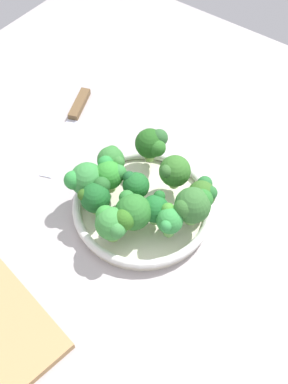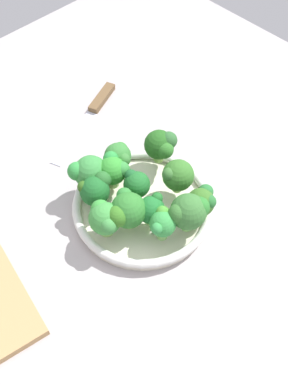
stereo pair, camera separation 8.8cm
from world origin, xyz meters
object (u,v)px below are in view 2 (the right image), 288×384
broccoli_floret_3 (151,209)px  broccoli_floret_8 (113,170)px  broccoli_floret_0 (161,145)px  broccoli_floret_12 (126,211)px  broccoli_floret_1 (91,172)px  broccoli_floret_11 (202,202)px  bowl (144,206)px  broccoli_floret_2 (119,156)px  broccoli_floret_6 (95,190)px  knife (93,111)px  broccoli_floret_4 (177,176)px  broccoli_floret_9 (139,185)px  broccoli_floret_7 (189,212)px  broccoli_floret_5 (163,223)px  broccoli_floret_10 (105,218)px

broccoli_floret_3 → broccoli_floret_8: (-11.14, 0.83, 0.70)cm
broccoli_floret_0 → broccoli_floret_12: 16.67cm
broccoli_floret_1 → broccoli_floret_11: bearing=28.7°
bowl → broccoli_floret_3: broccoli_floret_3 is taller
broccoli_floret_2 → broccoli_floret_3: (13.53, -4.28, -0.00)cm
broccoli_floret_6 → broccoli_floret_8: broccoli_floret_8 is taller
bowl → knife: 29.63cm
broccoli_floret_4 → broccoli_floret_0: bearing=156.6°
broccoli_floret_6 → broccoli_floret_9: bearing=54.1°
broccoli_floret_0 → broccoli_floret_7: size_ratio=0.94×
broccoli_floret_2 → broccoli_floret_9: 8.49cm
broccoli_floret_8 → knife: bearing=150.9°
broccoli_floret_6 → knife: (-21.67, 16.87, -6.36)cm
broccoli_floret_11 → broccoli_floret_5: bearing=-99.1°
broccoli_floret_5 → knife: size_ratio=0.25×
broccoli_floret_8 → broccoli_floret_5: bearing=-6.1°
broccoli_floret_11 → broccoli_floret_12: (-7.52, -11.69, 1.03)cm
broccoli_floret_3 → broccoli_floret_11: size_ratio=0.99×
broccoli_floret_1 → broccoli_floret_7: (19.37, 6.31, 0.89)cm
broccoli_floret_4 → bowl: bearing=-109.9°
broccoli_floret_11 → broccoli_floret_12: 13.94cm
broccoli_floret_2 → bowl: bearing=-13.3°
bowl → broccoli_floret_7: bearing=10.5°
broccoli_floret_2 → broccoli_floret_7: 19.10cm
broccoli_floret_2 → broccoli_floret_5: bearing=-16.3°
broccoli_floret_4 → broccoli_floret_11: bearing=-4.4°
broccoli_floret_11 → broccoli_floret_12: broccoli_floret_12 is taller
broccoli_floret_3 → broccoli_floret_12: size_ratio=0.78×
knife → broccoli_floret_5: bearing=-20.2°
broccoli_floret_1 → broccoli_floret_12: (11.44, -1.32, 0.62)cm
broccoli_floret_4 → broccoli_floret_2: bearing=-160.8°
broccoli_floret_1 → knife: (-17.92, 14.84, -6.34)cm
broccoli_floret_5 → broccoli_floret_9: same height
broccoli_floret_4 → broccoli_floret_5: 10.64cm
broccoli_floret_2 → broccoli_floret_12: (11.12, -8.11, 0.97)cm
broccoli_floret_7 → broccoli_floret_10: 14.70cm
broccoli_floret_3 → broccoli_floret_12: 4.63cm
bowl → broccoli_floret_7: 11.53cm
broccoli_floret_8 → broccoli_floret_2: bearing=124.7°
broccoli_floret_10 → broccoli_floret_0: bearing=104.6°
broccoli_floret_9 → broccoli_floret_6: bearing=-125.9°
broccoli_floret_2 → broccoli_floret_12: size_ratio=0.79×
broccoli_floret_4 → broccoli_floret_7: (7.23, -4.59, 0.34)cm
bowl → broccoli_floret_10: 10.97cm
broccoli_floret_1 → broccoli_floret_6: broccoli_floret_1 is taller
broccoli_floret_6 → broccoli_floret_12: bearing=5.3°
broccoli_floret_6 → broccoli_floret_10: (6.11, -2.85, 0.25)cm
broccoli_floret_10 → knife: broccoli_floret_10 is taller
broccoli_floret_1 → broccoli_floret_2: bearing=87.3°
broccoli_floret_0 → broccoli_floret_12: bearing=-67.0°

